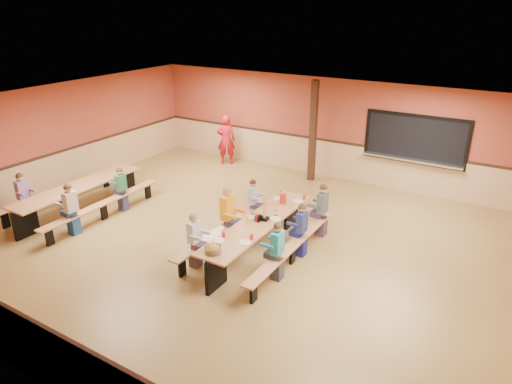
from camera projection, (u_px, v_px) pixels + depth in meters
The scene contains 23 objects.
ground at pixel (237, 240), 10.40m from camera, with size 12.00×12.00×0.00m, color olive.
room_envelope at pixel (237, 213), 10.13m from camera, with size 12.04×10.04×3.02m.
kitchen_pass_through at pixel (415, 141), 12.50m from camera, with size 2.78×0.28×1.38m.
structural_post at pixel (313, 132), 13.39m from camera, with size 0.18×0.18×3.00m, color black.
cafeteria_table_main at pixel (258, 231), 9.68m from camera, with size 1.91×3.70×0.74m.
cafeteria_table_second at pixel (80, 193), 11.61m from camera, with size 1.91×3.70×0.74m.
seated_child_white_left at pixel (195, 240), 9.16m from camera, with size 0.36×0.29×1.18m, color silver, non-canonical shape.
seated_adult_yellow at pixel (228, 215), 10.07m from camera, with size 0.43×0.36×1.34m, color #FFA916, non-canonical shape.
seated_child_grey_left at pixel (253, 203), 10.95m from camera, with size 0.34×0.28×1.14m, color #B0B0B0, non-canonical shape.
seated_child_teal_right at pixel (277, 252), 8.73m from camera, with size 0.37×0.30×1.20m, color teal, non-canonical shape.
seated_child_navy_right at pixel (301, 230), 9.57m from camera, with size 0.36×0.29×1.18m, color navy, non-canonical shape.
seated_child_char_right at pixel (322, 211), 10.41m from camera, with size 0.39×0.32×1.24m, color #444B4E, non-canonical shape.
seated_child_purple_sec at pixel (24, 197), 11.19m from camera, with size 0.37×0.30×1.20m, color #8E5F94, non-canonical shape.
seated_child_green_sec at pixel (122, 190), 11.71m from camera, with size 0.34×0.28×1.14m, color #2C694A, non-canonical shape.
seated_child_tan_sec at pixel (71, 209), 10.47m from camera, with size 0.38×0.31×1.23m, color #BEA99B, non-canonical shape.
standing_woman at pixel (226, 140), 15.05m from camera, with size 0.60×0.40×1.65m, color #B3141F.
punch_pitcher at pixel (283, 199), 10.46m from camera, with size 0.16×0.16×0.22m, color red.
chip_bowl at pixel (213, 249), 8.40m from camera, with size 0.32×0.32×0.15m, color orange, non-canonical shape.
napkin_dispenser at pixel (258, 218), 9.62m from camera, with size 0.10×0.14×0.13m, color black.
condiment_mustard at pixel (248, 220), 9.51m from camera, with size 0.06×0.06×0.17m, color yellow.
condiment_ketchup at pixel (257, 218), 9.57m from camera, with size 0.06×0.06×0.17m, color #B2140F.
table_paddle at pixel (265, 214), 9.64m from camera, with size 0.16×0.16×0.56m.
place_settings at pixel (258, 220), 9.58m from camera, with size 0.65×3.30×0.11m, color beige, non-canonical shape.
Camera 1 is at (5.11, -7.63, 5.02)m, focal length 32.00 mm.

